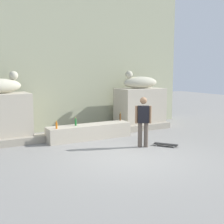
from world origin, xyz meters
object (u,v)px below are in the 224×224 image
(skater, at_px, (143,120))
(bottle_brown, at_px, (120,117))
(statue_reclining_right, at_px, (140,82))
(bottle_green, at_px, (76,122))
(skateboard, at_px, (166,144))
(bottle_orange, at_px, (57,125))

(skater, xyz_separation_m, bottle_brown, (0.39, 2.16, -0.25))
(statue_reclining_right, distance_m, bottle_green, 3.83)
(skateboard, xyz_separation_m, bottle_green, (-2.31, 2.29, 0.60))
(skateboard, bearing_deg, skater, 30.50)
(statue_reclining_right, distance_m, bottle_brown, 2.14)
(statue_reclining_right, bearing_deg, bottle_orange, 23.63)
(statue_reclining_right, distance_m, skater, 3.67)
(bottle_brown, relative_size, bottle_orange, 1.17)
(skateboard, xyz_separation_m, bottle_orange, (-3.11, 2.07, 0.59))
(statue_reclining_right, bearing_deg, bottle_brown, 36.80)
(statue_reclining_right, relative_size, skateboard, 2.18)
(bottle_brown, bearing_deg, skater, -100.28)
(skater, bearing_deg, bottle_orange, -7.41)
(statue_reclining_right, height_order, bottle_green, statue_reclining_right)
(skateboard, relative_size, bottle_green, 2.52)
(statue_reclining_right, height_order, bottle_brown, statue_reclining_right)
(skater, distance_m, bottle_brown, 2.20)
(bottle_orange, bearing_deg, skater, -36.43)
(statue_reclining_right, xyz_separation_m, bottle_brown, (-1.46, -0.82, -1.34))
(bottle_orange, bearing_deg, statue_reclining_right, 15.97)
(skater, height_order, bottle_orange, skater)
(skater, distance_m, skateboard, 1.16)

